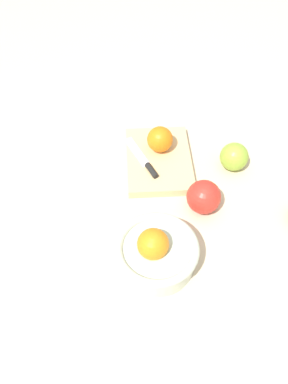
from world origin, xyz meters
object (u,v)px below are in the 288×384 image
object	(u,v)px
cutting_board	(159,160)
orange_on_board	(160,139)
apple_front_right	(234,157)
knife	(145,162)
bowl	(156,252)
apple_mid_left	(204,197)

from	to	relation	value
cutting_board	orange_on_board	xyz separation A→B (m)	(0.03, -0.01, 0.04)
orange_on_board	apple_front_right	size ratio (longest dim) A/B	0.92
orange_on_board	apple_front_right	distance (m)	0.19
orange_on_board	knife	size ratio (longest dim) A/B	0.42
cutting_board	orange_on_board	world-z (taller)	orange_on_board
bowl	apple_front_right	size ratio (longest dim) A/B	2.41
knife	apple_front_right	size ratio (longest dim) A/B	2.18
orange_on_board	apple_mid_left	bearing A→B (deg)	-161.82
orange_on_board	apple_mid_left	xyz separation A→B (m)	(-0.19, -0.06, -0.02)
apple_mid_left	apple_front_right	size ratio (longest dim) A/B	1.11
bowl	knife	bearing A→B (deg)	-5.99
knife	apple_mid_left	world-z (taller)	apple_mid_left
apple_front_right	apple_mid_left	bearing A→B (deg)	135.02
bowl	apple_mid_left	world-z (taller)	bowl
apple_mid_left	apple_front_right	world-z (taller)	apple_mid_left
bowl	orange_on_board	world-z (taller)	bowl
bowl	cutting_board	world-z (taller)	bowl
cutting_board	apple_mid_left	distance (m)	0.17
apple_front_right	orange_on_board	bearing A→B (deg)	66.39
knife	apple_front_right	xyz separation A→B (m)	(-0.03, -0.22, 0.01)
bowl	knife	distance (m)	0.26
cutting_board	apple_mid_left	bearing A→B (deg)	-156.20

